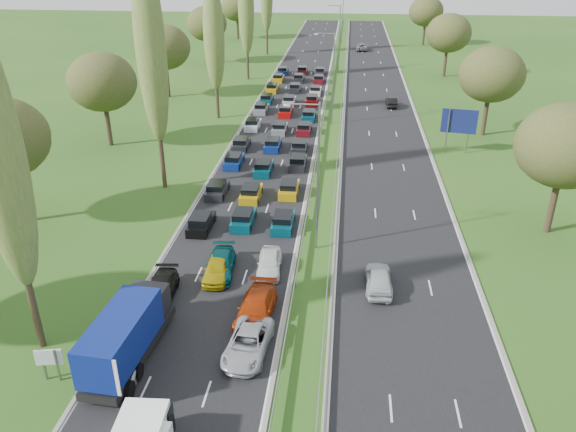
% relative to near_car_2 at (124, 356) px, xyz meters
% --- Properties ---
extents(ground, '(260.00, 260.00, 0.00)m').
position_rel_near_car_2_xyz_m(ground, '(10.28, 52.21, -0.72)').
color(ground, '#265119').
rests_on(ground, ground).
extents(near_carriageway, '(10.50, 215.00, 0.04)m').
position_rel_near_car_2_xyz_m(near_carriageway, '(3.53, 54.71, -0.72)').
color(near_carriageway, black).
rests_on(near_carriageway, ground).
extents(far_carriageway, '(10.50, 215.00, 0.04)m').
position_rel_near_car_2_xyz_m(far_carriageway, '(17.03, 54.71, -0.72)').
color(far_carriageway, black).
rests_on(far_carriageway, ground).
extents(central_reservation, '(2.36, 215.00, 0.32)m').
position_rel_near_car_2_xyz_m(central_reservation, '(10.28, 54.71, -0.17)').
color(central_reservation, gray).
rests_on(central_reservation, ground).
extents(lamp_columns, '(0.18, 140.18, 12.00)m').
position_rel_near_car_2_xyz_m(lamp_columns, '(10.28, 50.21, 5.28)').
color(lamp_columns, gray).
rests_on(lamp_columns, ground).
extents(poplar_row, '(2.80, 127.80, 22.44)m').
position_rel_near_car_2_xyz_m(poplar_row, '(-5.72, 40.38, 11.66)').
color(poplar_row, '#2D2116').
rests_on(poplar_row, ground).
extents(woodland_left, '(8.00, 166.00, 11.10)m').
position_rel_near_car_2_xyz_m(woodland_left, '(-16.22, 34.84, 6.96)').
color(woodland_left, '#2D2116').
rests_on(woodland_left, ground).
extents(woodland_right, '(8.00, 153.00, 11.10)m').
position_rel_near_car_2_xyz_m(woodland_right, '(29.78, 38.88, 6.96)').
color(woodland_right, '#2D2116').
rests_on(woodland_right, ground).
extents(traffic_queue_fill, '(9.10, 68.49, 0.80)m').
position_rel_near_car_2_xyz_m(traffic_queue_fill, '(3.54, 49.66, -0.28)').
color(traffic_queue_fill, black).
rests_on(traffic_queue_fill, ground).
extents(near_car_2, '(2.56, 5.17, 1.41)m').
position_rel_near_car_2_xyz_m(near_car_2, '(0.00, 0.00, 0.00)').
color(near_car_2, white).
rests_on(near_car_2, near_carriageway).
extents(near_car_3, '(2.35, 4.96, 1.40)m').
position_rel_near_car_2_xyz_m(near_car_3, '(-0.02, 6.96, -0.01)').
color(near_car_3, black).
rests_on(near_car_3, near_carriageway).
extents(near_car_7, '(2.37, 5.04, 1.42)m').
position_rel_near_car_2_xyz_m(near_car_7, '(3.40, 10.61, 0.01)').
color(near_car_7, '#044247').
rests_on(near_car_7, near_carriageway).
extents(near_car_8, '(1.95, 4.49, 1.51)m').
position_rel_near_car_2_xyz_m(near_car_8, '(3.30, 10.06, 0.05)').
color(near_car_8, '#AC970B').
rests_on(near_car_8, near_carriageway).
extents(near_car_10, '(2.77, 5.30, 1.42)m').
position_rel_near_car_2_xyz_m(near_car_10, '(6.98, 1.86, 0.01)').
color(near_car_10, '#A3A6AC').
rests_on(near_car_10, near_carriageway).
extents(near_car_11, '(2.49, 5.49, 1.56)m').
position_rel_near_car_2_xyz_m(near_car_11, '(6.91, 5.33, 0.08)').
color(near_car_11, '#A5300A').
rests_on(near_car_11, near_carriageway).
extents(near_car_12, '(2.00, 4.43, 1.48)m').
position_rel_near_car_2_xyz_m(near_car_12, '(6.98, 11.25, 0.03)').
color(near_car_12, silver).
rests_on(near_car_12, near_carriageway).
extents(far_car_0, '(1.91, 4.65, 1.58)m').
position_rel_near_car_2_xyz_m(far_car_0, '(15.04, 9.76, 0.08)').
color(far_car_0, '#B6BBC0').
rests_on(far_car_0, far_carriageway).
extents(far_car_1, '(1.64, 4.25, 1.38)m').
position_rel_near_car_2_xyz_m(far_car_1, '(18.87, 59.82, -0.01)').
color(far_car_1, black).
rests_on(far_car_1, far_carriageway).
extents(far_car_2, '(2.51, 5.39, 1.49)m').
position_rel_near_car_2_xyz_m(far_car_2, '(15.10, 108.54, 0.04)').
color(far_car_2, slate).
rests_on(far_car_2, far_carriageway).
extents(blue_lorry, '(2.39, 8.61, 3.64)m').
position_rel_near_car_2_xyz_m(blue_lorry, '(0.17, 0.59, 1.17)').
color(blue_lorry, black).
rests_on(blue_lorry, near_carriageway).
extents(info_sign, '(1.49, 0.39, 2.10)m').
position_rel_near_car_2_xyz_m(info_sign, '(-3.62, -1.57, 0.65)').
color(info_sign, gray).
rests_on(info_sign, ground).
extents(direction_sign, '(3.96, 0.77, 5.20)m').
position_rel_near_car_2_xyz_m(direction_sign, '(25.18, 39.80, 2.84)').
color(direction_sign, gray).
rests_on(direction_sign, ground).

